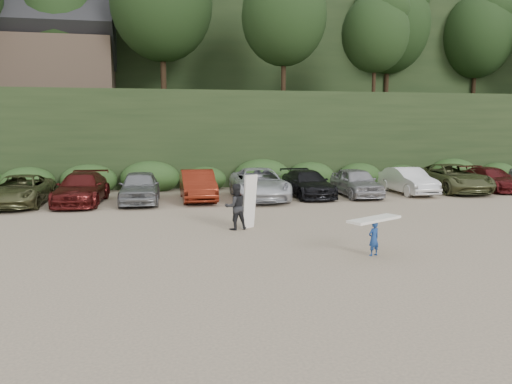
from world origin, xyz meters
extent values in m
plane|color=tan|center=(0.00, 0.00, 0.00)|extent=(120.00, 120.00, 0.00)
cube|color=black|center=(0.00, 22.00, 3.00)|extent=(80.00, 14.00, 6.00)
cube|color=black|center=(0.00, 40.00, 8.00)|extent=(90.00, 30.00, 16.00)
ellipsoid|color=black|center=(0.00, 22.00, 11.00)|extent=(66.00, 12.00, 10.00)
cube|color=#2B491E|center=(-0.55, 14.50, 0.60)|extent=(46.20, 2.00, 1.20)
cube|color=brown|center=(-12.00, 24.00, 8.00)|extent=(8.00, 6.00, 4.00)
imported|color=#4F522F|center=(-11.68, 9.95, 0.73)|extent=(2.60, 5.35, 1.46)
imported|color=#4F1312|center=(-8.82, 9.91, 0.76)|extent=(2.52, 5.40, 1.52)
imported|color=gray|center=(-6.03, 9.62, 0.80)|extent=(2.06, 4.78, 1.61)
imported|color=maroon|center=(-3.11, 9.96, 0.78)|extent=(1.67, 4.75, 1.56)
imported|color=silver|center=(0.08, 9.72, 0.81)|extent=(3.01, 5.96, 1.62)
imported|color=black|center=(2.83, 10.02, 0.71)|extent=(2.18, 4.96, 1.42)
imported|color=#9B9A9F|center=(5.48, 9.63, 0.78)|extent=(1.97, 4.61, 1.55)
imported|color=white|center=(8.77, 9.99, 0.74)|extent=(1.60, 4.49, 1.48)
imported|color=brown|center=(11.80, 10.31, 0.80)|extent=(3.07, 5.94, 1.60)
imported|color=#511214|center=(14.32, 10.32, 0.68)|extent=(1.97, 4.70, 1.36)
imported|color=navy|center=(1.02, -2.21, 0.52)|extent=(0.44, 0.36, 1.04)
cube|color=white|center=(1.02, -2.21, 1.11)|extent=(1.94, 1.35, 0.08)
imported|color=black|center=(-2.39, 2.33, 0.86)|extent=(0.95, 0.81, 1.73)
cube|color=white|center=(-1.84, 2.44, 1.02)|extent=(0.64, 0.55, 2.04)
camera|label=1|loc=(-5.36, -15.70, 3.88)|focal=35.00mm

